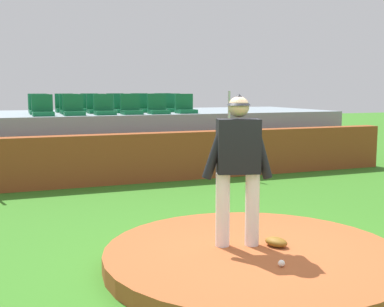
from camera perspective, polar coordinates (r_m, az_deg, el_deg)
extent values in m
plane|color=#32731E|center=(6.10, 7.00, -12.64)|extent=(60.00, 60.00, 0.00)
cylinder|color=#A85229|center=(6.06, 7.01, -11.74)|extent=(3.54, 3.54, 0.20)
cylinder|color=white|center=(5.99, 3.54, -6.47)|extent=(0.17, 0.17, 0.89)
cylinder|color=white|center=(6.05, 6.92, -6.36)|extent=(0.17, 0.17, 0.89)
cube|color=black|center=(5.89, 5.33, 0.84)|extent=(0.56, 0.40, 0.64)
cylinder|color=black|center=(5.85, 2.77, 0.45)|extent=(0.35, 0.20, 0.72)
cylinder|color=black|center=(5.94, 7.84, 0.50)|extent=(0.33, 0.20, 0.72)
sphere|color=tan|center=(5.85, 5.38, 5.35)|extent=(0.25, 0.25, 0.25)
cone|color=black|center=(5.85, 5.39, 6.19)|extent=(0.35, 0.35, 0.14)
sphere|color=white|center=(5.50, 10.22, -12.29)|extent=(0.07, 0.07, 0.07)
ellipsoid|color=brown|center=(6.15, 9.63, -9.96)|extent=(0.29, 0.35, 0.11)
cube|color=brown|center=(11.16, -6.92, -0.53)|extent=(13.39, 0.40, 1.10)
cylinder|color=silver|center=(11.89, 4.28, 4.91)|extent=(0.06, 0.06, 0.93)
cube|color=gray|center=(13.83, -9.81, 1.69)|extent=(12.58, 3.98, 1.46)
cube|color=#126337|center=(12.02, -16.70, 4.37)|extent=(0.48, 0.44, 0.10)
cube|color=#126337|center=(12.19, -16.81, 5.58)|extent=(0.48, 0.08, 0.40)
cube|color=#126337|center=(12.08, -13.35, 4.50)|extent=(0.48, 0.44, 0.10)
cube|color=#126337|center=(12.25, -13.51, 5.70)|extent=(0.48, 0.08, 0.40)
cube|color=#126337|center=(12.22, -9.94, 4.62)|extent=(0.48, 0.44, 0.10)
cube|color=#126337|center=(12.39, -10.13, 5.81)|extent=(0.48, 0.08, 0.40)
cube|color=#126337|center=(12.35, -6.92, 4.70)|extent=(0.48, 0.44, 0.10)
cube|color=#126337|center=(12.51, -7.14, 5.88)|extent=(0.48, 0.08, 0.40)
cube|color=#126337|center=(12.51, -3.82, 4.78)|extent=(0.48, 0.44, 0.10)
cube|color=#126337|center=(12.68, -4.08, 5.94)|extent=(0.48, 0.08, 0.40)
cube|color=#126337|center=(12.80, -0.66, 4.85)|extent=(0.48, 0.44, 0.10)
cube|color=#126337|center=(12.96, -0.95, 5.99)|extent=(0.48, 0.08, 0.40)
cube|color=#126337|center=(12.86, -17.04, 4.54)|extent=(0.48, 0.44, 0.10)
cube|color=#126337|center=(13.03, -17.15, 5.67)|extent=(0.48, 0.08, 0.40)
cube|color=#126337|center=(12.94, -13.78, 4.67)|extent=(0.48, 0.44, 0.10)
cube|color=#126337|center=(13.11, -13.92, 5.79)|extent=(0.48, 0.08, 0.40)
cube|color=#126337|center=(13.06, -10.80, 4.77)|extent=(0.48, 0.44, 0.10)
cube|color=#126337|center=(13.22, -10.97, 5.88)|extent=(0.48, 0.08, 0.40)
cube|color=#126337|center=(13.20, -7.76, 4.86)|extent=(0.48, 0.44, 0.10)
cube|color=#126337|center=(13.37, -7.96, 5.96)|extent=(0.48, 0.08, 0.40)
cube|color=#126337|center=(13.41, -4.97, 4.94)|extent=(0.48, 0.44, 0.10)
cube|color=#126337|center=(13.58, -5.20, 6.02)|extent=(0.48, 0.08, 0.40)
cube|color=#126337|center=(13.63, -2.13, 5.00)|extent=(0.48, 0.44, 0.10)
cube|color=#126337|center=(13.80, -2.38, 6.07)|extent=(0.48, 0.08, 0.40)
cube|color=#126337|center=(13.77, -17.21, 4.70)|extent=(0.48, 0.44, 0.10)
cube|color=#126337|center=(13.94, -17.31, 5.76)|extent=(0.48, 0.08, 0.40)
cube|color=#126337|center=(13.85, -14.34, 4.82)|extent=(0.48, 0.44, 0.10)
cube|color=#126337|center=(14.02, -14.46, 5.86)|extent=(0.48, 0.08, 0.40)
cube|color=#126337|center=(13.93, -11.55, 4.91)|extent=(0.48, 0.44, 0.10)
cube|color=#126337|center=(14.10, -11.71, 5.95)|extent=(0.48, 0.08, 0.40)
cube|color=#126337|center=(14.10, -8.66, 5.00)|extent=(0.48, 0.44, 0.10)
cube|color=#126337|center=(14.27, -8.84, 6.03)|extent=(0.48, 0.08, 0.40)
cube|color=#126337|center=(14.25, -5.90, 5.07)|extent=(0.48, 0.44, 0.10)
cube|color=#126337|center=(14.41, -6.11, 6.09)|extent=(0.48, 0.08, 0.40)
cube|color=#126337|center=(14.50, -3.18, 5.14)|extent=(0.48, 0.44, 0.10)
cube|color=#126337|center=(14.66, -3.41, 6.14)|extent=(0.48, 0.08, 0.40)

